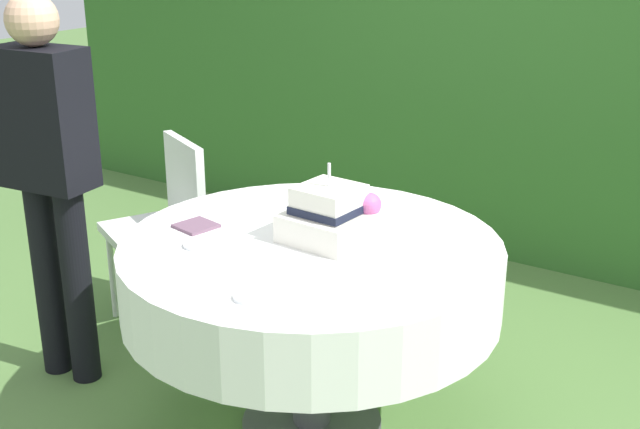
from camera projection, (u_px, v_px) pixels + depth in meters
name	position (u px, v px, depth m)	size (l,w,h in m)	color
ground_plane	(312.00, 424.00, 3.20)	(20.00, 20.00, 0.00)	#547A3D
foliage_hedge	(532.00, 59.00, 4.55)	(6.60, 0.51, 2.23)	#336628
cake_table	(311.00, 276.00, 2.98)	(1.38, 1.38, 0.76)	#4C4C51
wedding_cake	(331.00, 216.00, 2.93)	(0.30, 0.30, 0.29)	white
serving_plate_near	(250.00, 297.00, 2.50)	(0.10, 0.10, 0.01)	white
serving_plate_far	(198.00, 245.00, 2.90)	(0.10, 0.10, 0.01)	white
napkin_stack	(196.00, 226.00, 3.07)	(0.13, 0.13, 0.01)	#6B4C60
garden_chair	(167.00, 214.00, 3.86)	(0.54, 0.54, 0.89)	white
standing_person	(49.00, 167.00, 3.24)	(0.38, 0.24, 1.60)	black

